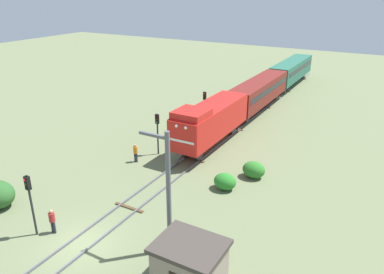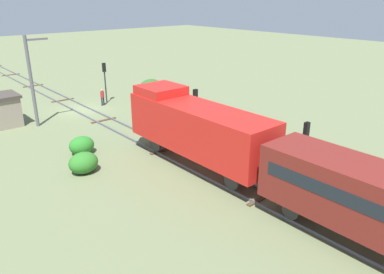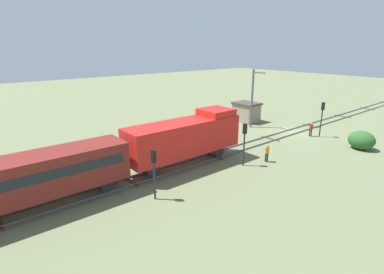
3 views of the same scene
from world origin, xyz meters
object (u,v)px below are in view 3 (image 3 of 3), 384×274
Objects in this scene: worker_by_signal at (267,152)px; catenary_mast at (252,97)px; traffic_signal_mid at (245,137)px; passenger_car_leading at (18,179)px; worker_near_track at (311,128)px; traffic_signal_near at (322,113)px; traffic_signal_far at (154,165)px; relay_hut at (246,112)px; locomotive at (186,136)px.

worker_by_signal is 12.96m from catenary_mast.
catenary_mast is at bearing -52.92° from traffic_signal_mid.
passenger_car_leading is at bearing 78.88° from traffic_signal_mid.
worker_near_track is (1.00, -13.26, -1.75)m from traffic_signal_mid.
traffic_signal_near is at bearing 32.17° from worker_by_signal.
catenary_mast is (8.54, -20.64, 1.47)m from traffic_signal_far.
traffic_signal_mid is 1.12× the size of relay_hut.
traffic_signal_mid is at bearing 127.08° from catenary_mast.
passenger_car_leading is 3.36× the size of traffic_signal_near.
traffic_signal_mid is 0.51× the size of catenary_mast.
worker_by_signal is (-1.80, 10.90, 0.00)m from worker_near_track.
traffic_signal_mid reaches higher than passenger_car_leading.
locomotive is at bearing 108.22° from catenary_mast.
passenger_car_leading is 8.24× the size of worker_by_signal.
catenary_mast reaches higher than locomotive.
traffic_signal_near reaches higher than passenger_car_leading.
traffic_signal_mid is at bearing -148.78° from worker_near_track.
catenary_mast is (9.14, -8.67, 3.07)m from worker_by_signal.
locomotive is 3.14× the size of traffic_signal_far.
traffic_signal_near reaches higher than traffic_signal_far.
locomotive is 17.48m from worker_near_track.
traffic_signal_mid is at bearing 90.82° from traffic_signal_near.
traffic_signal_near is 8.72m from catenary_mast.
traffic_signal_far is at bearing 91.19° from traffic_signal_mid.
traffic_signal_near is at bearing -95.85° from passenger_car_leading.
catenary_mast is (4.94, -28.33, 1.54)m from passenger_car_leading.
traffic_signal_mid is 2.31× the size of worker_near_track.
relay_hut reaches higher than worker_by_signal.
worker_by_signal is at bearing -92.87° from traffic_signal_far.
traffic_signal_near is at bearing -100.13° from locomotive.
worker_near_track is 8.26m from catenary_mast.
worker_by_signal is (-1.00, 11.58, -1.90)m from traffic_signal_near.
traffic_signal_near is 1.19× the size of relay_hut.
traffic_signal_mid reaches higher than worker_near_track.
locomotive reaches higher than traffic_signal_near.
passenger_car_leading is at bearing -157.58° from worker_near_track.
passenger_car_leading is 3.79× the size of traffic_signal_far.
locomotive is 7.80m from worker_by_signal.
traffic_signal_near reaches higher than worker_near_track.
traffic_signal_far is at bearing 90.97° from traffic_signal_near.
traffic_signal_near reaches higher than worker_by_signal.
worker_near_track is 0.22× the size of catenary_mast.
catenary_mast is (8.14, 2.91, 1.17)m from traffic_signal_near.
passenger_car_leading is 4.00× the size of relay_hut.
traffic_signal_mid is 9.61m from traffic_signal_far.
catenary_mast is 2.18× the size of relay_hut.
traffic_signal_mid is (-3.40, -17.30, 0.22)m from passenger_car_leading.
worker_near_track is at bearing -94.49° from passenger_car_leading.
worker_by_signal is at bearing 137.67° from relay_hut.
traffic_signal_far is 2.18× the size of worker_near_track.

